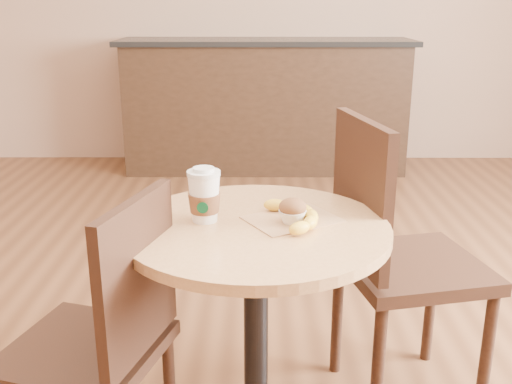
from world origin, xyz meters
TOP-DOWN VIEW (x-y plane):
  - cafe_table at (-0.06, -0.12)m, footprint 0.73×0.73m
  - chair_left at (-0.46, -0.27)m, footprint 0.48×0.48m
  - chair_right at (0.38, 0.15)m, footprint 0.52×0.52m
  - service_counter at (0.00, 3.18)m, footprint 2.30×0.65m
  - kraft_bag at (0.04, -0.08)m, footprint 0.30×0.28m
  - coffee_cup at (-0.21, -0.09)m, footprint 0.09×0.09m
  - muffin at (0.03, -0.11)m, footprint 0.08×0.08m
  - banana at (0.04, -0.11)m, footprint 0.21×0.28m

SIDE VIEW (x-z plane):
  - chair_left at x=-0.46m, z-range 0.04..0.92m
  - service_counter at x=0.00m, z-range 0.00..1.04m
  - cafe_table at x=-0.06m, z-range 0.17..0.92m
  - chair_right at x=0.38m, z-range 0.05..1.04m
  - kraft_bag at x=0.04m, z-range 0.75..0.75m
  - banana at x=0.04m, z-range 0.75..0.79m
  - muffin at x=0.03m, z-range 0.75..0.82m
  - coffee_cup at x=-0.21m, z-range 0.74..0.89m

